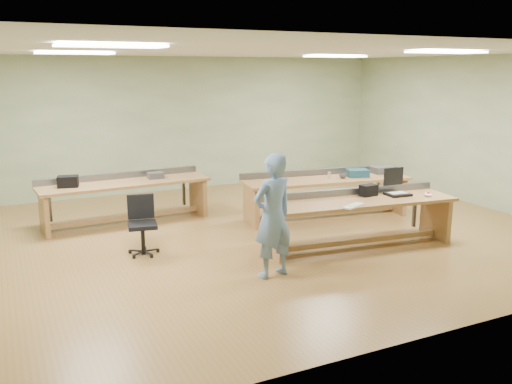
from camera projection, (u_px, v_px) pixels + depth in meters
floor at (255, 235)px, 9.10m from camera, size 10.00×10.00×0.00m
ceiling at (255, 51)px, 8.44m from camera, size 10.00×10.00×0.00m
wall_back at (179, 124)px, 12.29m from camera, size 10.00×0.04×3.00m
wall_front at (431, 197)px, 5.25m from camera, size 10.00×0.04×3.00m
wall_right at (479, 131)px, 10.87m from camera, size 0.04×8.00×3.00m
fluor_panels at (255, 53)px, 8.45m from camera, size 6.20×3.50×0.03m
workbench_front at (358, 211)px, 8.40m from camera, size 3.12×1.15×0.86m
workbench_mid at (325, 188)px, 10.06m from camera, size 3.21×1.24×0.86m
workbench_back at (125, 192)px, 9.73m from camera, size 3.04×0.98×0.86m
person at (273, 216)px, 7.10m from camera, size 0.68×0.52×1.67m
laptop_base at (398, 194)px, 8.62m from camera, size 0.38×0.32×0.04m
laptop_screen at (394, 176)px, 8.69m from camera, size 0.36×0.04×0.28m
keyboard at (353, 206)px, 7.91m from camera, size 0.43×0.30×0.02m
trackball_mouse at (428, 195)px, 8.55m from camera, size 0.13×0.15×0.06m
camera_bag at (368, 190)px, 8.58m from camera, size 0.28×0.19×0.18m
task_chair at (143, 233)px, 8.10m from camera, size 0.55×0.55×0.88m
parts_bin_teal at (358, 173)px, 10.15m from camera, size 0.46×0.39×0.13m
parts_bin_grey at (383, 169)px, 10.52m from camera, size 0.47×0.31×0.13m
mug at (343, 175)px, 9.99m from camera, size 0.15×0.15×0.11m
drinks_can at (329, 175)px, 9.99m from camera, size 0.08×0.08×0.12m
storage_box_back at (68, 181)px, 9.23m from camera, size 0.38×0.31×0.19m
tray_back at (156, 175)px, 9.97m from camera, size 0.29×0.21×0.11m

